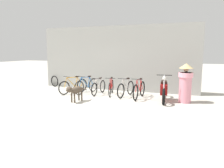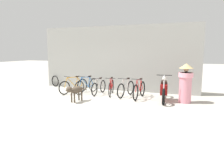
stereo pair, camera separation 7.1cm
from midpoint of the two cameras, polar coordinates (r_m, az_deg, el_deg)
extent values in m
plane|color=#B7B2A5|center=(8.77, -5.72, -4.76)|extent=(60.00, 60.00, 0.00)
cube|color=gray|center=(11.30, 1.18, 6.70)|extent=(8.34, 0.20, 3.29)
torus|color=black|center=(10.40, -12.13, -0.99)|extent=(0.27, 0.62, 0.64)
torus|color=black|center=(11.07, -7.59, -0.29)|extent=(0.27, 0.62, 0.64)
cylinder|color=orange|center=(10.62, -10.33, 0.41)|extent=(0.21, 0.52, 0.54)
cylinder|color=orange|center=(10.82, -9.03, 0.50)|extent=(0.07, 0.14, 0.49)
cylinder|color=orange|center=(10.62, -10.14, 1.73)|extent=(0.24, 0.60, 0.06)
cylinder|color=orange|center=(10.94, -8.39, -0.54)|extent=(0.17, 0.40, 0.08)
cylinder|color=orange|center=(10.94, -8.20, 0.74)|extent=(0.14, 0.31, 0.45)
cylinder|color=orange|center=(10.41, -11.81, 0.33)|extent=(0.09, 0.19, 0.48)
cube|color=black|center=(10.82, -8.84, 1.96)|extent=(0.13, 0.19, 0.05)
cylinder|color=black|center=(10.42, -11.50, 1.87)|extent=(0.44, 0.18, 0.02)
torus|color=black|center=(10.23, -8.33, -1.01)|extent=(0.19, 0.65, 0.66)
torus|color=black|center=(11.00, -4.67, -0.28)|extent=(0.19, 0.65, 0.66)
cylinder|color=#1959A5|center=(10.49, -6.87, 0.43)|extent=(0.14, 0.50, 0.54)
cylinder|color=#1959A5|center=(10.72, -5.82, 0.53)|extent=(0.06, 0.13, 0.50)
cylinder|color=#1959A5|center=(10.50, -6.71, 1.79)|extent=(0.16, 0.58, 0.06)
cylinder|color=#1959A5|center=(10.86, -5.32, -0.54)|extent=(0.12, 0.39, 0.08)
cylinder|color=#1959A5|center=(10.86, -5.16, 0.78)|extent=(0.10, 0.30, 0.46)
cylinder|color=#1959A5|center=(10.25, -8.06, 0.36)|extent=(0.07, 0.18, 0.48)
cube|color=black|center=(10.72, -5.66, 2.02)|extent=(0.11, 0.19, 0.05)
cylinder|color=black|center=(10.27, -7.80, 1.94)|extent=(0.45, 0.13, 0.02)
torus|color=black|center=(9.90, -4.42, -1.42)|extent=(0.05, 0.61, 0.61)
torus|color=black|center=(10.76, -2.21, -0.58)|extent=(0.05, 0.61, 0.61)
cylinder|color=beige|center=(10.20, -3.53, 0.01)|extent=(0.03, 0.48, 0.50)
cylinder|color=beige|center=(10.45, -2.89, 0.14)|extent=(0.03, 0.12, 0.46)
cylinder|color=beige|center=(10.21, -3.43, 1.31)|extent=(0.03, 0.56, 0.06)
cylinder|color=beige|center=(10.60, -2.60, -0.85)|extent=(0.03, 0.37, 0.07)
cylinder|color=beige|center=(10.61, -2.50, 0.40)|extent=(0.03, 0.29, 0.42)
cylinder|color=beige|center=(9.92, -4.25, -0.10)|extent=(0.03, 0.17, 0.45)
cube|color=black|center=(10.46, -2.80, 1.58)|extent=(0.07, 0.18, 0.05)
cylinder|color=black|center=(9.95, -4.09, 1.44)|extent=(0.46, 0.03, 0.02)
torus|color=black|center=(9.62, -0.37, -1.58)|extent=(0.19, 0.63, 0.64)
torus|color=black|center=(10.62, 0.35, -0.62)|extent=(0.19, 0.63, 0.64)
cylinder|color=red|center=(9.97, -0.07, -0.01)|extent=(0.15, 0.49, 0.53)
cylinder|color=red|center=(10.26, 0.13, 0.15)|extent=(0.06, 0.13, 0.49)
cylinder|color=red|center=(9.99, -0.04, 1.39)|extent=(0.17, 0.58, 0.06)
cylinder|color=red|center=(10.43, 0.23, -0.91)|extent=(0.12, 0.38, 0.08)
cylinder|color=red|center=(10.45, 0.26, 0.43)|extent=(0.10, 0.30, 0.45)
cylinder|color=red|center=(9.66, -0.31, -0.15)|extent=(0.07, 0.18, 0.47)
cube|color=black|center=(10.28, 0.17, 1.68)|extent=(0.11, 0.19, 0.05)
cylinder|color=black|center=(9.69, -0.25, 1.51)|extent=(0.45, 0.14, 0.02)
torus|color=black|center=(9.40, 2.55, -1.80)|extent=(0.15, 0.65, 0.65)
torus|color=black|center=(10.24, 5.09, -0.96)|extent=(0.15, 0.65, 0.65)
cylinder|color=beige|center=(9.68, 3.60, -0.23)|extent=(0.10, 0.47, 0.54)
cylinder|color=beige|center=(9.93, 4.33, -0.11)|extent=(0.05, 0.13, 0.49)
cylinder|color=beige|center=(9.69, 3.74, 1.24)|extent=(0.12, 0.55, 0.06)
cylinder|color=beige|center=(10.08, 4.65, -1.25)|extent=(0.09, 0.36, 0.08)
cylinder|color=beige|center=(10.09, 4.78, 0.16)|extent=(0.07, 0.29, 0.45)
cylinder|color=beige|center=(9.42, 2.77, -0.32)|extent=(0.06, 0.17, 0.48)
cube|color=black|center=(9.94, 4.47, 1.49)|extent=(0.10, 0.19, 0.05)
cylinder|color=black|center=(9.44, 2.99, 1.39)|extent=(0.46, 0.10, 0.02)
torus|color=black|center=(9.01, 6.40, -2.22)|extent=(0.08, 0.68, 0.68)
torus|color=black|center=(9.98, 8.19, -1.20)|extent=(0.08, 0.68, 0.68)
cylinder|color=red|center=(9.35, 7.16, -0.48)|extent=(0.05, 0.51, 0.56)
cylinder|color=red|center=(9.63, 7.67, -0.32)|extent=(0.03, 0.13, 0.51)
cylinder|color=red|center=(9.36, 7.28, 1.10)|extent=(0.05, 0.59, 0.06)
cylinder|color=red|center=(9.80, 7.88, -1.52)|extent=(0.05, 0.39, 0.08)
cylinder|color=red|center=(9.81, 7.99, -0.01)|extent=(0.04, 0.31, 0.47)
cylinder|color=red|center=(9.04, 6.57, -0.61)|extent=(0.04, 0.18, 0.50)
cube|color=black|center=(9.64, 7.79, 1.39)|extent=(0.08, 0.18, 0.05)
cylinder|color=black|center=(9.07, 6.75, 1.24)|extent=(0.46, 0.04, 0.02)
torus|color=black|center=(8.49, 13.54, -3.23)|extent=(0.19, 0.64, 0.63)
torus|color=black|center=(9.84, 13.60, -1.61)|extent=(0.19, 0.64, 0.63)
cube|color=maroon|center=(9.13, 13.61, -1.24)|extent=(0.38, 0.83, 0.40)
cube|color=black|center=(9.24, 13.67, 0.44)|extent=(0.31, 0.54, 0.10)
cylinder|color=silver|center=(8.66, 13.66, 0.24)|extent=(0.07, 0.16, 0.61)
cylinder|color=silver|center=(8.57, 13.56, -2.50)|extent=(0.07, 0.24, 0.21)
cylinder|color=black|center=(8.67, 13.73, 2.25)|extent=(0.58, 0.10, 0.03)
sphere|color=silver|center=(8.65, 13.70, 1.44)|extent=(0.16, 0.16, 0.14)
ellipsoid|color=#4C3F33|center=(8.88, -9.02, -1.51)|extent=(0.42, 0.74, 0.28)
cylinder|color=#4C3F33|center=(8.73, -9.54, -3.65)|extent=(0.07, 0.07, 0.37)
cylinder|color=#4C3F33|center=(8.84, -10.29, -3.53)|extent=(0.07, 0.07, 0.37)
cylinder|color=#4C3F33|center=(9.05, -7.69, -3.18)|extent=(0.07, 0.07, 0.37)
cylinder|color=#4C3F33|center=(9.15, -8.43, -3.07)|extent=(0.07, 0.07, 0.37)
sphere|color=#4C3F33|center=(8.57, -10.89, -1.39)|extent=(0.29, 0.29, 0.24)
ellipsoid|color=#4C3F33|center=(8.50, -11.37, -1.61)|extent=(0.12, 0.15, 0.09)
cylinder|color=#4C3F33|center=(9.24, -7.05, -1.26)|extent=(0.10, 0.30, 0.15)
cylinder|color=pink|center=(9.03, 18.80, -0.94)|extent=(0.67, 0.67, 1.19)
cylinder|color=#FFA0B2|center=(8.97, 18.96, 2.25)|extent=(0.79, 0.79, 0.18)
sphere|color=tan|center=(8.95, 19.02, 3.55)|extent=(0.27, 0.27, 0.19)
cone|color=tan|center=(8.94, 19.07, 4.49)|extent=(0.77, 0.77, 0.19)
torus|color=black|center=(12.92, -14.47, 0.75)|extent=(0.61, 0.24, 0.63)
camera|label=1|loc=(0.04, -89.78, 0.03)|focal=35.00mm
camera|label=2|loc=(0.04, 90.22, -0.03)|focal=35.00mm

